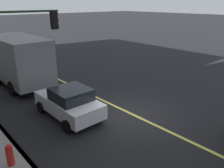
{
  "coord_description": "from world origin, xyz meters",
  "views": [
    {
      "loc": [
        -6.99,
        7.59,
        5.33
      ],
      "look_at": [
        0.61,
        0.72,
        1.61
      ],
      "focal_mm": 36.3,
      "sensor_mm": 36.0,
      "label": 1
    }
  ],
  "objects_px": {
    "car_white": "(69,102)",
    "truck_gray": "(15,59)",
    "fire_hydrant": "(10,157)",
    "traffic_light_mast": "(12,42)"
  },
  "relations": [
    {
      "from": "traffic_light_mast",
      "to": "fire_hydrant",
      "type": "distance_m",
      "value": 5.26
    },
    {
      "from": "car_white",
      "to": "traffic_light_mast",
      "type": "bearing_deg",
      "value": 39.67
    },
    {
      "from": "traffic_light_mast",
      "to": "fire_hydrant",
      "type": "height_order",
      "value": "traffic_light_mast"
    },
    {
      "from": "traffic_light_mast",
      "to": "car_white",
      "type": "bearing_deg",
      "value": -140.33
    },
    {
      "from": "car_white",
      "to": "fire_hydrant",
      "type": "relative_size",
      "value": 4.05
    },
    {
      "from": "car_white",
      "to": "fire_hydrant",
      "type": "bearing_deg",
      "value": 118.08
    },
    {
      "from": "truck_gray",
      "to": "fire_hydrant",
      "type": "xyz_separation_m",
      "value": [
        -8.66,
        3.51,
        -1.24
      ]
    },
    {
      "from": "truck_gray",
      "to": "fire_hydrant",
      "type": "distance_m",
      "value": 9.42
    },
    {
      "from": "fire_hydrant",
      "to": "car_white",
      "type": "bearing_deg",
      "value": -61.92
    },
    {
      "from": "car_white",
      "to": "truck_gray",
      "type": "distance_m",
      "value": 6.87
    }
  ]
}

